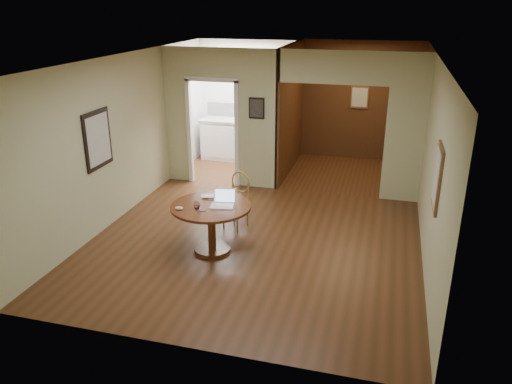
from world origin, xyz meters
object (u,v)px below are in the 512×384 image
(open_laptop, at_px, (223,201))
(closed_laptop, at_px, (213,198))
(dining_table, at_px, (211,217))
(chair, at_px, (238,197))

(open_laptop, xyz_separation_m, closed_laptop, (-0.23, 0.20, -0.05))
(dining_table, bearing_deg, open_laptop, 16.99)
(open_laptop, distance_m, closed_laptop, 0.31)
(chair, height_order, open_laptop, open_laptop)
(closed_laptop, bearing_deg, open_laptop, -57.34)
(chair, distance_m, closed_laptop, 0.74)
(chair, bearing_deg, open_laptop, -66.13)
(chair, xyz_separation_m, open_laptop, (0.06, -0.88, 0.28))
(dining_table, relative_size, chair, 1.26)
(dining_table, height_order, chair, chair)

